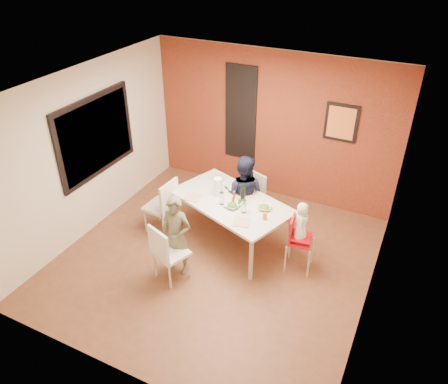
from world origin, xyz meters
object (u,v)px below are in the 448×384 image
at_px(chair_near, 166,251).
at_px(paper_towel_roll, 218,187).
at_px(chair_far, 251,196).
at_px(chair_left, 164,204).
at_px(wine_bottle, 243,195).
at_px(high_chair, 298,239).
at_px(dining_table, 231,204).
at_px(child_near, 176,236).
at_px(child_far, 243,195).
at_px(toddler, 301,222).

relative_size(chair_near, paper_towel_roll, 3.17).
xyz_separation_m(chair_far, chair_left, (-1.16, -0.85, 0.02)).
bearing_deg(wine_bottle, high_chair, -10.57).
relative_size(chair_far, chair_left, 0.97).
distance_m(dining_table, child_near, 1.06).
height_order(chair_far, chair_left, chair_left).
bearing_deg(chair_left, high_chair, 96.81).
height_order(chair_near, chair_far, chair_far).
distance_m(chair_far, high_chair, 1.31).
bearing_deg(paper_towel_roll, child_far, 45.29).
xyz_separation_m(toddler, paper_towel_roll, (-1.43, 0.20, 0.10)).
xyz_separation_m(dining_table, high_chair, (1.15, -0.15, -0.18)).
distance_m(child_near, wine_bottle, 1.20).
xyz_separation_m(chair_far, high_chair, (1.07, -0.76, -0.00)).
bearing_deg(dining_table, high_chair, -7.31).
bearing_deg(child_far, dining_table, 74.03).
relative_size(child_near, child_far, 0.92).
relative_size(dining_table, paper_towel_roll, 7.19).
xyz_separation_m(chair_near, paper_towel_roll, (0.17, 1.28, 0.40)).
xyz_separation_m(chair_left, wine_bottle, (1.27, 0.28, 0.37)).
relative_size(high_chair, child_near, 0.69).
bearing_deg(chair_far, chair_near, -84.81).
relative_size(chair_left, toddler, 1.57).
height_order(chair_near, child_near, child_near).
distance_m(chair_far, toddler, 1.36).
distance_m(child_far, wine_bottle, 0.43).
xyz_separation_m(dining_table, paper_towel_roll, (-0.26, 0.06, 0.21)).
distance_m(chair_near, high_chair, 1.91).
distance_m(high_chair, child_near, 1.76).
height_order(dining_table, wine_bottle, wine_bottle).
xyz_separation_m(child_near, wine_bottle, (0.58, 1.02, 0.28)).
bearing_deg(toddler, child_near, 107.54).
bearing_deg(wine_bottle, toddler, -10.06).
height_order(chair_near, paper_towel_roll, paper_towel_roll).
relative_size(dining_table, wine_bottle, 7.79).
bearing_deg(dining_table, child_far, 82.32).
bearing_deg(paper_towel_roll, wine_bottle, -3.49).
height_order(high_chair, child_near, child_near).
bearing_deg(chair_left, paper_towel_roll, 114.60).
height_order(child_far, paper_towel_roll, child_far).
bearing_deg(chair_left, chair_near, 38.30).
height_order(chair_far, toddler, toddler).
relative_size(wine_bottle, paper_towel_roll, 0.92).
relative_size(chair_far, toddler, 1.51).
bearing_deg(paper_towel_roll, toddler, -8.05).
xyz_separation_m(chair_left, child_far, (1.13, 0.62, 0.15)).
height_order(chair_far, child_far, child_far).
height_order(chair_far, high_chair, chair_far).
distance_m(child_far, paper_towel_roll, 0.49).
relative_size(chair_left, paper_towel_roll, 3.33).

